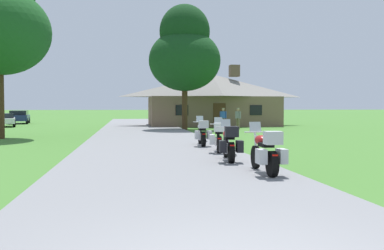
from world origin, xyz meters
name	(u,v)px	position (x,y,z in m)	size (l,w,h in m)	color
ground_plane	(148,138)	(0.00, 20.00, 0.00)	(500.00, 500.00, 0.00)	#42752D
asphalt_driveway	(149,141)	(0.00, 18.00, 0.03)	(6.40, 80.00, 0.06)	slate
motorcycle_red_nearest_to_camera	(266,152)	(2.39, 6.27, 0.61)	(0.73, 2.08, 1.30)	black
motorcycle_red_second_in_row	(229,144)	(2.07, 8.97, 0.61)	(0.86, 2.08, 1.30)	black
motorcycle_orange_third_in_row	(219,137)	(2.34, 11.76, 0.61)	(0.96, 2.07, 1.30)	black
motorcycle_silver_farthest_in_row	(202,133)	(2.15, 14.42, 0.61)	(0.78, 2.08, 1.30)	black
stone_lodge	(212,99)	(6.83, 35.60, 2.51)	(12.52, 6.65, 5.76)	brown
bystander_blue_shirt_near_lodge	(223,117)	(6.64, 30.11, 0.95)	(0.54, 0.29, 1.69)	#75664C
bystander_gray_shirt_beside_signpost	(238,117)	(7.73, 29.48, 0.95)	(0.39, 0.46, 1.69)	#75664C
tree_by_lodge_front	(185,52)	(3.28, 28.81, 6.03)	(5.56, 5.56, 9.68)	#422D19
parked_navy_suv_far_left	(19,116)	(-12.54, 43.55, 0.78)	(2.50, 4.82, 1.40)	navy
parked_white_sedan_far_left	(4,120)	(-12.11, 36.21, 0.64)	(2.77, 4.51, 1.20)	silver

